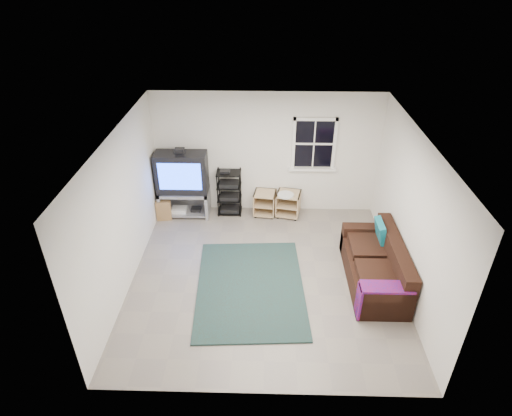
{
  "coord_description": "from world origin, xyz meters",
  "views": [
    {
      "loc": [
        -0.0,
        -5.76,
        4.94
      ],
      "look_at": [
        -0.17,
        0.4,
        1.16
      ],
      "focal_mm": 30.0,
      "sensor_mm": 36.0,
      "label": 1
    }
  ],
  "objects_px": {
    "tv_unit": "(183,179)",
    "av_rack": "(229,195)",
    "side_table_right": "(288,202)",
    "sofa": "(376,267)",
    "side_table_left": "(265,202)"
  },
  "relations": [
    {
      "from": "av_rack",
      "to": "tv_unit",
      "type": "bearing_deg",
      "value": -175.24
    },
    {
      "from": "side_table_left",
      "to": "sofa",
      "type": "height_order",
      "value": "sofa"
    },
    {
      "from": "tv_unit",
      "to": "av_rack",
      "type": "relative_size",
      "value": 1.52
    },
    {
      "from": "av_rack",
      "to": "side_table_right",
      "type": "bearing_deg",
      "value": -1.41
    },
    {
      "from": "tv_unit",
      "to": "side_table_right",
      "type": "xyz_separation_m",
      "value": [
        2.2,
        0.05,
        -0.53
      ]
    },
    {
      "from": "av_rack",
      "to": "sofa",
      "type": "xyz_separation_m",
      "value": [
        2.66,
        -2.16,
        -0.13
      ]
    },
    {
      "from": "av_rack",
      "to": "side_table_left",
      "type": "bearing_deg",
      "value": -0.21
    },
    {
      "from": "side_table_right",
      "to": "av_rack",
      "type": "bearing_deg",
      "value": 178.59
    },
    {
      "from": "av_rack",
      "to": "sofa",
      "type": "height_order",
      "value": "av_rack"
    },
    {
      "from": "side_table_left",
      "to": "side_table_right",
      "type": "xyz_separation_m",
      "value": [
        0.5,
        -0.03,
        0.03
      ]
    },
    {
      "from": "tv_unit",
      "to": "side_table_left",
      "type": "height_order",
      "value": "tv_unit"
    },
    {
      "from": "side_table_left",
      "to": "av_rack",
      "type": "bearing_deg",
      "value": 179.79
    },
    {
      "from": "side_table_right",
      "to": "sofa",
      "type": "bearing_deg",
      "value": -56.52
    },
    {
      "from": "tv_unit",
      "to": "side_table_left",
      "type": "xyz_separation_m",
      "value": [
        1.71,
        0.08,
        -0.56
      ]
    },
    {
      "from": "sofa",
      "to": "av_rack",
      "type": "bearing_deg",
      "value": 140.92
    }
  ]
}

